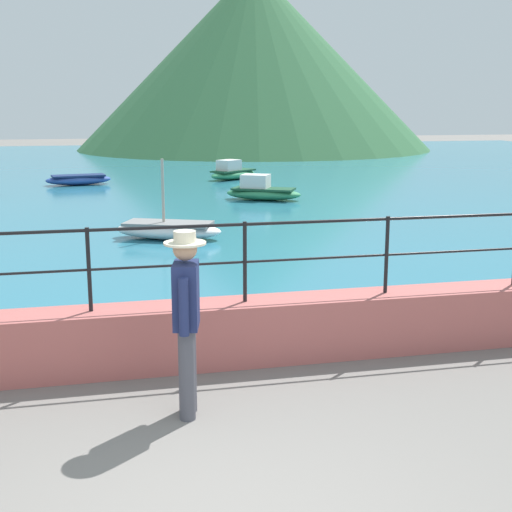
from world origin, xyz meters
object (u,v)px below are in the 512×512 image
(boat_1, at_px, (232,172))
(boat_2, at_px, (168,229))
(boat_3, at_px, (79,179))
(boat_4, at_px, (262,191))
(person_walking, at_px, (186,315))

(boat_1, bearing_deg, boat_2, -107.34)
(boat_3, bearing_deg, boat_1, 6.46)
(boat_2, height_order, boat_3, boat_2)
(boat_1, distance_m, boat_2, 12.31)
(boat_2, distance_m, boat_3, 11.29)
(boat_1, xyz_separation_m, boat_4, (-0.28, -6.09, 0.00))
(boat_1, xyz_separation_m, boat_3, (-5.76, -0.65, -0.07))
(boat_2, bearing_deg, boat_1, 72.66)
(boat_1, distance_m, boat_3, 5.80)
(boat_1, bearing_deg, person_walking, -102.12)
(person_walking, height_order, boat_1, person_walking)
(boat_3, xyz_separation_m, boat_4, (5.48, -5.43, 0.07))
(person_walking, height_order, boat_3, person_walking)
(boat_1, bearing_deg, boat_4, -92.60)
(person_walking, height_order, boat_4, person_walking)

